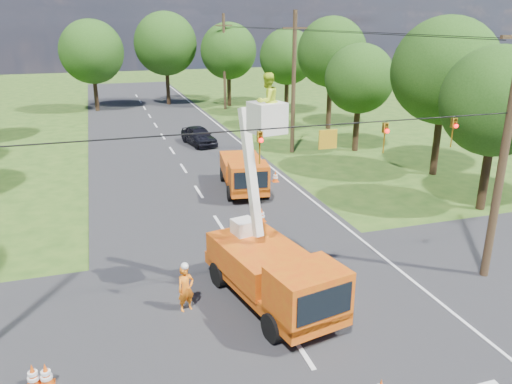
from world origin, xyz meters
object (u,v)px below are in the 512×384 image
object	(u,v)px
pole_right_mid	(294,82)
tree_right_c	(359,79)
pole_right_near	(505,146)
tree_right_a	(497,102)
tree_right_e	(287,57)
tree_far_a	(92,52)
tree_right_d	(332,52)
traffic_cone_7	(275,176)
tree_far_c	(228,51)
traffic_cone_4	(46,375)
traffic_cone_3	(262,215)
traffic_cone_2	(251,247)
distant_car	(199,136)
traffic_cone_5	(33,376)
second_truck	(244,173)
tree_right_b	(445,71)
bucket_truck	(273,262)
ground_worker	(186,289)
tree_far_b	(165,44)
pole_right_far	(224,62)

from	to	relation	value
pole_right_mid	tree_right_c	bearing A→B (deg)	-12.01
pole_right_near	tree_right_a	size ratio (longest dim) A/B	1.21
tree_right_e	tree_far_a	world-z (taller)	tree_far_a
tree_far_a	tree_right_d	bearing A→B (deg)	-38.94
traffic_cone_7	pole_right_mid	bearing A→B (deg)	60.60
traffic_cone_7	tree_far_c	distance (m)	29.45
traffic_cone_4	tree_far_c	xyz separation A→B (m)	(16.57, 43.46, 5.70)
traffic_cone_3	pole_right_mid	distance (m)	14.62
traffic_cone_2	tree_right_d	size ratio (longest dim) A/B	0.07
distant_car	traffic_cone_7	world-z (taller)	distant_car
pole_right_near	tree_right_a	xyz separation A→B (m)	(5.00, 6.00, 0.46)
traffic_cone_2	traffic_cone_4	size ratio (longest dim) A/B	1.00
traffic_cone_5	second_truck	bearing A→B (deg)	54.37
tree_right_d	traffic_cone_7	bearing A→B (deg)	-126.42
tree_right_b	tree_right_c	bearing A→B (deg)	104.42
bucket_truck	tree_right_c	bearing A→B (deg)	43.06
traffic_cone_4	tree_right_b	world-z (taller)	tree_right_b
ground_worker	tree_far_b	distance (m)	44.72
traffic_cone_7	pole_right_far	distance (m)	27.19
traffic_cone_3	tree_far_c	distance (m)	35.50
tree_right_e	tree_far_b	distance (m)	14.75
tree_right_b	tree_far_c	xyz separation A→B (m)	(-5.50, 30.00, -0.37)
distant_car	tree_right_e	xyz separation A→B (m)	(11.45, 10.67, 5.08)
pole_right_mid	traffic_cone_5	bearing A→B (deg)	-126.63
ground_worker	pole_right_far	size ratio (longest dim) A/B	0.17
ground_worker	tree_right_d	distance (m)	31.91
pole_right_far	tree_right_b	size ratio (longest dim) A/B	1.04
pole_right_near	pole_right_mid	size ratio (longest dim) A/B	1.00
second_truck	tree_right_c	size ratio (longest dim) A/B	0.75
traffic_cone_3	tree_right_a	world-z (taller)	tree_right_a
distant_car	tree_far_b	size ratio (longest dim) A/B	0.42
pole_right_far	tree_right_d	xyz separation A→B (m)	(6.30, -13.00, 1.57)
tree_right_d	tree_far_c	size ratio (longest dim) A/B	1.06
pole_right_far	traffic_cone_4	bearing A→B (deg)	-110.59
pole_right_near	tree_right_c	xyz separation A→B (m)	(4.70, 19.00, 0.21)
tree_far_b	tree_right_e	bearing A→B (deg)	-42.80
tree_far_b	distant_car	bearing A→B (deg)	-91.81
traffic_cone_4	tree_far_c	bearing A→B (deg)	69.12
pole_right_near	pole_right_mid	distance (m)	20.00
traffic_cone_3	tree_far_b	size ratio (longest dim) A/B	0.07
traffic_cone_2	pole_right_far	xyz separation A→B (m)	(8.03, 35.58, 4.75)
traffic_cone_7	pole_right_near	distance (m)	14.76
pole_right_mid	tree_right_c	world-z (taller)	pole_right_mid
tree_right_b	second_truck	bearing A→B (deg)	177.74
pole_right_mid	tree_right_b	distance (m)	10.39
tree_far_c	tree_right_a	bearing A→B (deg)	-83.66
tree_far_a	ground_worker	bearing A→B (deg)	-87.05
tree_far_a	tree_far_b	distance (m)	8.27
traffic_cone_4	tree_far_a	bearing A→B (deg)	87.33
pole_right_mid	pole_right_far	size ratio (longest dim) A/B	1.00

